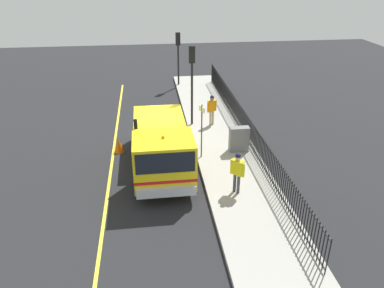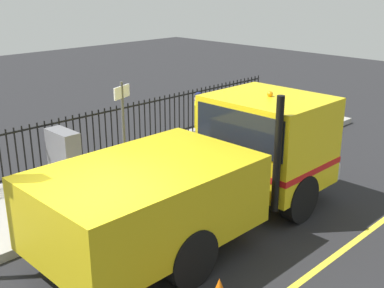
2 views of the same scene
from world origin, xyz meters
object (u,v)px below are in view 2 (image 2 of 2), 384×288
(work_truck, at_px, (219,163))
(worker_standing, at_px, (199,117))
(street_sign, at_px, (124,129))
(utility_cabinet, at_px, (64,156))

(work_truck, relative_size, worker_standing, 3.77)
(work_truck, xyz_separation_m, street_sign, (1.80, 0.83, 0.46))
(work_truck, distance_m, street_sign, 2.04)
(work_truck, xyz_separation_m, worker_standing, (2.70, -2.21, -0.06))
(utility_cabinet, height_order, street_sign, street_sign)
(work_truck, distance_m, utility_cabinet, 3.82)
(worker_standing, xyz_separation_m, utility_cabinet, (0.90, 3.39, -0.43))
(work_truck, bearing_deg, utility_cabinet, -162.29)
(work_truck, distance_m, worker_standing, 3.49)
(worker_standing, height_order, utility_cabinet, worker_standing)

